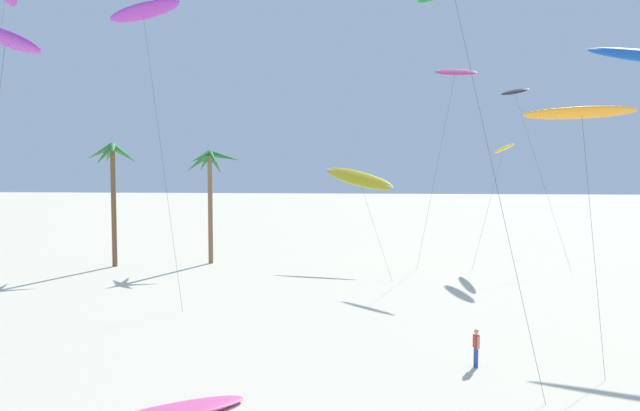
{
  "coord_description": "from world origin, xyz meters",
  "views": [
    {
      "loc": [
        1.18,
        -8.9,
        9.66
      ],
      "look_at": [
        -0.47,
        17.13,
        7.64
      ],
      "focal_mm": 40.67,
      "sensor_mm": 36.0,
      "label": 1
    }
  ],
  "objects_px": {
    "palm_tree_1": "(210,171)",
    "flying_kite_0": "(5,38)",
    "flying_kite_4": "(504,149)",
    "flying_kite_3": "(455,72)",
    "flying_kite_8": "(515,92)",
    "person_mid_field": "(476,346)",
    "flying_kite_9": "(582,113)",
    "flying_kite_6": "(359,179)",
    "flying_kite_10": "(143,11)",
    "palm_tree_0": "(113,167)"
  },
  "relations": [
    {
      "from": "flying_kite_4",
      "to": "flying_kite_8",
      "type": "bearing_deg",
      "value": 60.41
    },
    {
      "from": "palm_tree_1",
      "to": "flying_kite_0",
      "type": "distance_m",
      "value": 31.28
    },
    {
      "from": "flying_kite_6",
      "to": "person_mid_field",
      "type": "bearing_deg",
      "value": -79.65
    },
    {
      "from": "flying_kite_4",
      "to": "flying_kite_6",
      "type": "bearing_deg",
      "value": -177.07
    },
    {
      "from": "flying_kite_9",
      "to": "person_mid_field",
      "type": "bearing_deg",
      "value": -140.45
    },
    {
      "from": "flying_kite_10",
      "to": "person_mid_field",
      "type": "distance_m",
      "value": 29.4
    },
    {
      "from": "flying_kite_0",
      "to": "person_mid_field",
      "type": "relative_size",
      "value": 9.1
    },
    {
      "from": "flying_kite_8",
      "to": "flying_kite_10",
      "type": "distance_m",
      "value": 33.28
    },
    {
      "from": "flying_kite_3",
      "to": "flying_kite_4",
      "type": "relative_size",
      "value": 1.61
    },
    {
      "from": "flying_kite_4",
      "to": "flying_kite_10",
      "type": "distance_m",
      "value": 31.95
    },
    {
      "from": "flying_kite_3",
      "to": "person_mid_field",
      "type": "distance_m",
      "value": 33.34
    },
    {
      "from": "palm_tree_1",
      "to": "flying_kite_3",
      "type": "relative_size",
      "value": 0.57
    },
    {
      "from": "flying_kite_10",
      "to": "person_mid_field",
      "type": "bearing_deg",
      "value": -36.23
    },
    {
      "from": "flying_kite_0",
      "to": "flying_kite_9",
      "type": "relative_size",
      "value": 1.3
    },
    {
      "from": "flying_kite_0",
      "to": "flying_kite_10",
      "type": "distance_m",
      "value": 16.63
    },
    {
      "from": "flying_kite_8",
      "to": "flying_kite_9",
      "type": "xyz_separation_m",
      "value": [
        -2.36,
        -28.24,
        -3.23
      ]
    },
    {
      "from": "flying_kite_6",
      "to": "flying_kite_10",
      "type": "xyz_separation_m",
      "value": [
        -13.6,
        -16.05,
        11.22
      ]
    },
    {
      "from": "flying_kite_6",
      "to": "flying_kite_10",
      "type": "height_order",
      "value": "flying_kite_10"
    },
    {
      "from": "flying_kite_9",
      "to": "flying_kite_8",
      "type": "bearing_deg",
      "value": 85.22
    },
    {
      "from": "flying_kite_4",
      "to": "flying_kite_9",
      "type": "relative_size",
      "value": 0.87
    },
    {
      "from": "flying_kite_6",
      "to": "flying_kite_10",
      "type": "bearing_deg",
      "value": -130.28
    },
    {
      "from": "flying_kite_4",
      "to": "flying_kite_6",
      "type": "relative_size",
      "value": 0.9
    },
    {
      "from": "palm_tree_1",
      "to": "flying_kite_9",
      "type": "distance_m",
      "value": 33.79
    },
    {
      "from": "palm_tree_1",
      "to": "flying_kite_8",
      "type": "height_order",
      "value": "flying_kite_8"
    },
    {
      "from": "flying_kite_4",
      "to": "flying_kite_6",
      "type": "height_order",
      "value": "flying_kite_4"
    },
    {
      "from": "palm_tree_0",
      "to": "flying_kite_10",
      "type": "height_order",
      "value": "flying_kite_10"
    },
    {
      "from": "flying_kite_4",
      "to": "flying_kite_9",
      "type": "xyz_separation_m",
      "value": [
        -1.08,
        -25.98,
        1.72
      ]
    },
    {
      "from": "flying_kite_9",
      "to": "palm_tree_0",
      "type": "bearing_deg",
      "value": 145.41
    },
    {
      "from": "flying_kite_10",
      "to": "flying_kite_8",
      "type": "bearing_deg",
      "value": 34.92
    },
    {
      "from": "flying_kite_3",
      "to": "flying_kite_8",
      "type": "relative_size",
      "value": 1.11
    },
    {
      "from": "flying_kite_4",
      "to": "person_mid_field",
      "type": "height_order",
      "value": "flying_kite_4"
    },
    {
      "from": "palm_tree_1",
      "to": "flying_kite_9",
      "type": "bearing_deg",
      "value": -45.01
    },
    {
      "from": "flying_kite_0",
      "to": "flying_kite_10",
      "type": "relative_size",
      "value": 0.82
    },
    {
      "from": "palm_tree_0",
      "to": "flying_kite_4",
      "type": "bearing_deg",
      "value": 7.66
    },
    {
      "from": "flying_kite_9",
      "to": "person_mid_field",
      "type": "xyz_separation_m",
      "value": [
        -5.67,
        -4.68,
        -10.52
      ]
    },
    {
      "from": "palm_tree_1",
      "to": "flying_kite_10",
      "type": "xyz_separation_m",
      "value": [
        -1.01,
        -14.45,
        10.57
      ]
    },
    {
      "from": "palm_tree_0",
      "to": "flying_kite_6",
      "type": "distance_m",
      "value": 20.56
    },
    {
      "from": "flying_kite_0",
      "to": "flying_kite_8",
      "type": "height_order",
      "value": "flying_kite_0"
    },
    {
      "from": "flying_kite_3",
      "to": "flying_kite_8",
      "type": "height_order",
      "value": "flying_kite_3"
    },
    {
      "from": "palm_tree_1",
      "to": "flying_kite_4",
      "type": "distance_m",
      "value": 25.01
    },
    {
      "from": "palm_tree_0",
      "to": "palm_tree_1",
      "type": "xyz_separation_m",
      "value": [
        7.59,
        2.14,
        -0.39
      ]
    },
    {
      "from": "palm_tree_1",
      "to": "flying_kite_4",
      "type": "bearing_deg",
      "value": 5.12
    },
    {
      "from": "flying_kite_3",
      "to": "flying_kite_0",
      "type": "bearing_deg",
      "value": -125.3
    },
    {
      "from": "flying_kite_6",
      "to": "flying_kite_8",
      "type": "height_order",
      "value": "flying_kite_8"
    },
    {
      "from": "palm_tree_1",
      "to": "flying_kite_9",
      "type": "relative_size",
      "value": 0.8
    },
    {
      "from": "flying_kite_10",
      "to": "flying_kite_9",
      "type": "bearing_deg",
      "value": -20.6
    },
    {
      "from": "palm_tree_1",
      "to": "person_mid_field",
      "type": "bearing_deg",
      "value": -57.55
    },
    {
      "from": "person_mid_field",
      "to": "palm_tree_1",
      "type": "bearing_deg",
      "value": 122.45
    },
    {
      "from": "flying_kite_3",
      "to": "flying_kite_10",
      "type": "distance_m",
      "value": 26.72
    },
    {
      "from": "palm_tree_0",
      "to": "flying_kite_6",
      "type": "bearing_deg",
      "value": 10.48
    }
  ]
}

